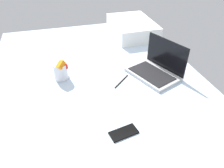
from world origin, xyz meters
TOP-DOWN VIEW (x-y plane):
  - bed_mattress at (0.00, 0.00)cm, footprint 180.00×140.00cm
  - laptop at (14.93, 40.52)cm, footprint 39.17×33.59cm
  - snack_cup at (3.08, -22.12)cm, footprint 10.96×9.45cm
  - cell_phone at (59.94, 2.59)cm, footprint 9.39×15.05cm
  - pillow at (-55.43, 48.00)cm, footprint 52.00×36.00cm
  - charger_cable at (17.50, 14.83)cm, footprint 12.16×12.73cm

SIDE VIEW (x-z plane):
  - bed_mattress at x=0.00cm, z-range 0.00..18.00cm
  - charger_cable at x=17.50cm, z-range 18.00..18.60cm
  - cell_phone at x=59.94cm, z-range 18.00..18.80cm
  - laptop at x=14.93cm, z-range 10.91..33.91cm
  - snack_cup at x=3.08cm, z-range 16.55..31.18cm
  - pillow at x=-55.43cm, z-range 18.00..31.00cm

